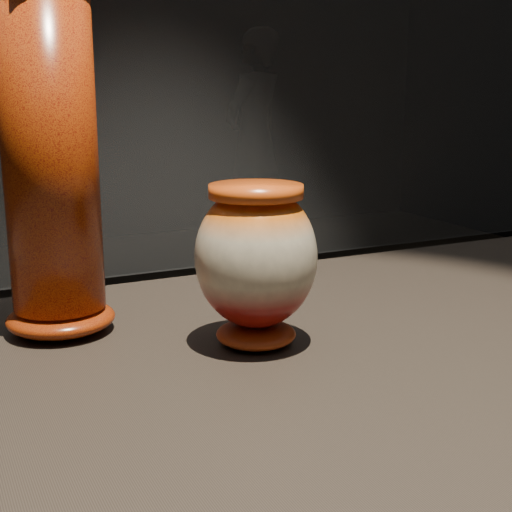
{
  "coord_description": "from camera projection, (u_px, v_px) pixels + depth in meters",
  "views": [
    {
      "loc": [
        -0.38,
        -0.68,
        1.21
      ],
      "look_at": [
        -0.02,
        0.06,
        1.01
      ],
      "focal_mm": 50.0,
      "sensor_mm": 36.0,
      "label": 1
    }
  ],
  "objects": [
    {
      "name": "visitor",
      "position": [
        254.0,
        139.0,
        5.43
      ],
      "size": [
        0.71,
        0.64,
        1.64
      ],
      "primitive_type": "imported",
      "rotation": [
        0.0,
        0.0,
        3.66
      ],
      "color": "black",
      "rests_on": "ground"
    },
    {
      "name": "main_vase",
      "position": [
        256.0,
        259.0,
        0.85
      ],
      "size": [
        0.16,
        0.16,
        0.2
      ],
      "rotation": [
        0.0,
        0.0,
        0.1
      ],
      "color": "maroon",
      "rests_on": "display_plinth"
    },
    {
      "name": "back_vase_right",
      "position": [
        9.0,
        133.0,
        3.95
      ],
      "size": [
        0.07,
        0.07,
        0.11
      ],
      "primitive_type": "cylinder",
      "color": "#8C4214",
      "rests_on": "back_shelf"
    },
    {
      "name": "tall_vase",
      "position": [
        51.0,
        168.0,
        0.87
      ],
      "size": [
        0.15,
        0.15,
        0.44
      ],
      "rotation": [
        0.0,
        0.0,
        -0.08
      ],
      "color": "#A9400B",
      "rests_on": "display_plinth"
    }
  ]
}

